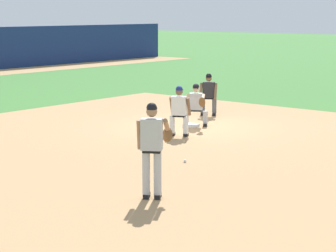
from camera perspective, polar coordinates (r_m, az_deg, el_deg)
ground_plane at (r=20.39m, az=2.02°, el=-0.08°), size 160.00×160.00×0.00m
infield_dirt_patch at (r=16.49m, az=0.71°, el=-2.46°), size 18.00×18.00×0.01m
first_base_bag at (r=20.39m, az=2.02°, el=0.05°), size 0.38×0.38×0.09m
baseball at (r=15.59m, az=1.49°, el=-3.06°), size 0.07×0.07×0.07m
pitcher at (r=12.43m, az=-1.33°, el=-1.61°), size 0.84×0.57×1.86m
first_baseman at (r=20.37m, az=2.48°, el=1.99°), size 0.82×1.03×1.34m
baserunner at (r=18.74m, az=0.97°, el=1.49°), size 0.60×0.67×1.46m
umpire at (r=22.56m, az=3.56°, el=2.91°), size 0.62×0.68×1.46m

